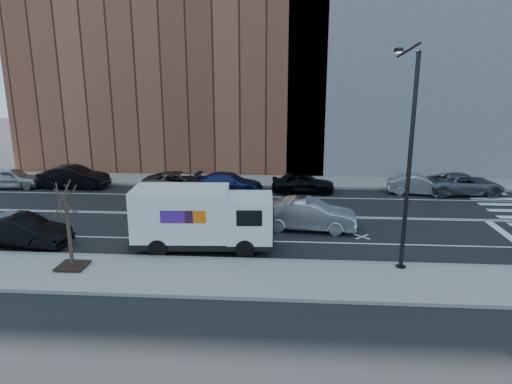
# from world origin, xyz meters

# --- Properties ---
(ground) EXTENTS (120.00, 120.00, 0.00)m
(ground) POSITION_xyz_m (0.00, 0.00, 0.00)
(ground) COLOR black
(ground) RESTS_ON ground
(sidewalk_near) EXTENTS (44.00, 3.60, 0.15)m
(sidewalk_near) POSITION_xyz_m (0.00, -8.80, 0.07)
(sidewalk_near) COLOR gray
(sidewalk_near) RESTS_ON ground
(sidewalk_far) EXTENTS (44.00, 3.60, 0.15)m
(sidewalk_far) POSITION_xyz_m (0.00, 8.80, 0.07)
(sidewalk_far) COLOR gray
(sidewalk_far) RESTS_ON ground
(curb_near) EXTENTS (44.00, 0.25, 0.17)m
(curb_near) POSITION_xyz_m (0.00, -7.00, 0.08)
(curb_near) COLOR gray
(curb_near) RESTS_ON ground
(curb_far) EXTENTS (44.00, 0.25, 0.17)m
(curb_far) POSITION_xyz_m (0.00, 7.00, 0.08)
(curb_far) COLOR gray
(curb_far) RESTS_ON ground
(road_markings) EXTENTS (40.00, 8.60, 0.01)m
(road_markings) POSITION_xyz_m (0.00, 0.00, 0.00)
(road_markings) COLOR white
(road_markings) RESTS_ON ground
(bldg_brick) EXTENTS (26.00, 10.00, 22.00)m
(bldg_brick) POSITION_xyz_m (-8.00, 15.60, 11.00)
(bldg_brick) COLOR brown
(bldg_brick) RESTS_ON ground
(bldg_concrete) EXTENTS (20.00, 10.00, 26.00)m
(bldg_concrete) POSITION_xyz_m (12.00, 15.60, 13.00)
(bldg_concrete) COLOR slate
(bldg_concrete) RESTS_ON ground
(streetlight) EXTENTS (0.44, 4.02, 9.34)m
(streetlight) POSITION_xyz_m (7.00, -6.91, 5.08)
(streetlight) COLOR black
(streetlight) RESTS_ON ground
(street_tree) EXTENTS (1.20, 1.20, 3.75)m
(street_tree) POSITION_xyz_m (-7.00, -8.40, 1.45)
(street_tree) COLOR black
(street_tree) RESTS_ON ground
(fedex_van) EXTENTS (6.75, 2.65, 3.03)m
(fedex_van) POSITION_xyz_m (-1.91, -5.60, 1.59)
(fedex_van) COLOR black
(fedex_van) RESTS_ON ground
(far_parked_a) EXTENTS (4.56, 2.17, 1.51)m
(far_parked_a) POSITION_xyz_m (-18.23, 5.58, 0.75)
(far_parked_a) COLOR #9A9A9F
(far_parked_a) RESTS_ON ground
(far_parked_b) EXTENTS (5.02, 1.85, 1.64)m
(far_parked_b) POSITION_xyz_m (-13.60, 5.92, 0.82)
(far_parked_b) COLOR black
(far_parked_b) RESTS_ON ground
(far_parked_c) EXTENTS (5.14, 2.42, 1.42)m
(far_parked_c) POSITION_xyz_m (-5.60, 5.34, 0.71)
(far_parked_c) COLOR #44454B
(far_parked_c) RESTS_ON ground
(far_parked_d) EXTENTS (4.90, 2.23, 1.39)m
(far_parked_d) POSITION_xyz_m (-2.02, 5.47, 0.70)
(far_parked_d) COLOR navy
(far_parked_d) RESTS_ON ground
(far_parked_e) EXTENTS (4.43, 1.84, 1.50)m
(far_parked_e) POSITION_xyz_m (3.20, 5.62, 0.75)
(far_parked_e) COLOR black
(far_parked_e) RESTS_ON ground
(far_parked_f) EXTENTS (4.30, 1.99, 1.36)m
(far_parked_f) POSITION_xyz_m (11.20, 5.75, 0.68)
(far_parked_f) COLOR #A6A5AA
(far_parked_f) RESTS_ON ground
(far_parked_g) EXTENTS (5.47, 2.80, 1.48)m
(far_parked_g) POSITION_xyz_m (14.40, 6.02, 0.74)
(far_parked_g) COLOR #56585F
(far_parked_g) RESTS_ON ground
(driving_sedan) EXTENTS (5.25, 2.27, 1.68)m
(driving_sedan) POSITION_xyz_m (3.26, -2.32, 0.84)
(driving_sedan) COLOR #ACADB1
(driving_sedan) RESTS_ON ground
(near_parked_rear_a) EXTENTS (4.87, 2.12, 1.56)m
(near_parked_rear_a) POSITION_xyz_m (-10.78, -5.74, 0.78)
(near_parked_rear_a) COLOR black
(near_parked_rear_a) RESTS_ON ground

